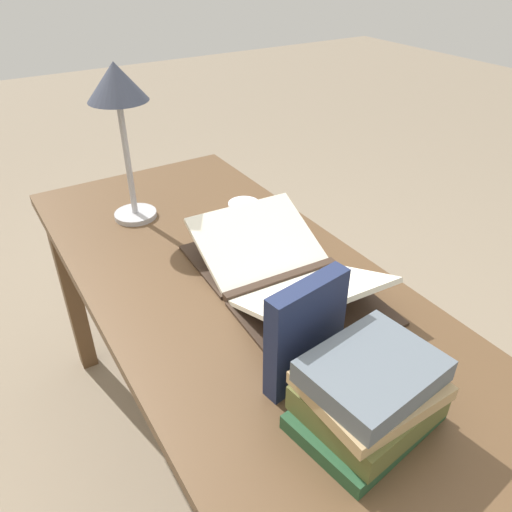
{
  "coord_description": "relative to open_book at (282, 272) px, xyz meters",
  "views": [
    {
      "loc": [
        -0.92,
        0.5,
        1.51
      ],
      "look_at": [
        -0.05,
        -0.04,
        0.85
      ],
      "focal_mm": 35.0,
      "sensor_mm": 36.0,
      "label": 1
    }
  ],
  "objects": [
    {
      "name": "reading_desk",
      "position": [
        0.09,
        0.09,
        -0.13
      ],
      "size": [
        1.55,
        0.71,
        0.77
      ],
      "color": "brown",
      "rests_on": "ground_plane"
    },
    {
      "name": "open_book",
      "position": [
        0.0,
        0.0,
        0.0
      ],
      "size": [
        0.57,
        0.36,
        0.11
      ],
      "rotation": [
        0.0,
        0.0,
        -0.05
      ],
      "color": "#38281E",
      "rests_on": "reading_desk"
    },
    {
      "name": "book_standing_upright",
      "position": [
        -0.28,
        0.14,
        0.08
      ],
      "size": [
        0.06,
        0.18,
        0.23
      ],
      "rotation": [
        0.0,
        0.0,
        0.15
      ],
      "color": "#1E284C",
      "rests_on": "reading_desk"
    },
    {
      "name": "ground_plane",
      "position": [
        0.09,
        0.09,
        -0.8
      ],
      "size": [
        12.0,
        12.0,
        0.0
      ],
      "primitive_type": "plane",
      "color": "gray"
    },
    {
      "name": "coffee_mug",
      "position": [
        0.3,
        -0.06,
        0.01
      ],
      "size": [
        0.09,
        0.11,
        0.08
      ],
      "rotation": [
        0.0,
        0.0,
        2.1
      ],
      "color": "white",
      "rests_on": "reading_desk"
    },
    {
      "name": "reading_lamp",
      "position": [
        0.53,
        0.19,
        0.34
      ],
      "size": [
        0.17,
        0.17,
        0.46
      ],
      "color": "#ADADB2",
      "rests_on": "reading_desk"
    },
    {
      "name": "book_stack_tall",
      "position": [
        -0.43,
        0.12,
        0.04
      ],
      "size": [
        0.22,
        0.27,
        0.15
      ],
      "color": "#234C2D",
      "rests_on": "reading_desk"
    }
  ]
}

